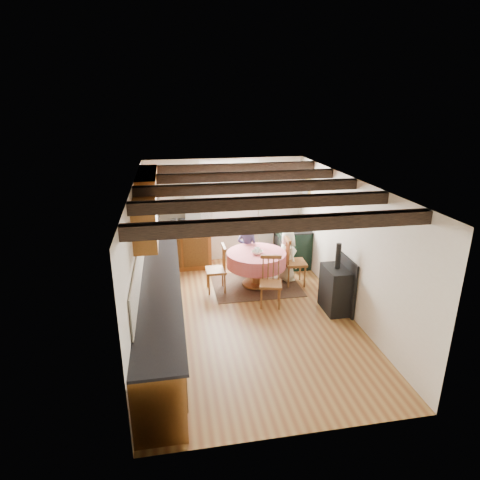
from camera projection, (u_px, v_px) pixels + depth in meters
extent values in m
cube|color=#A0773C|center=(248.00, 316.00, 7.19)|extent=(3.60, 5.50, 0.00)
cube|color=white|center=(249.00, 182.00, 6.39)|extent=(3.60, 5.50, 0.00)
cube|color=silver|center=(225.00, 211.00, 9.34)|extent=(3.60, 0.00, 2.40)
cube|color=silver|center=(300.00, 346.00, 4.23)|extent=(3.60, 0.00, 2.40)
cube|color=silver|center=(139.00, 260.00, 6.49)|extent=(0.00, 5.50, 2.40)
cube|color=silver|center=(349.00, 246.00, 7.09)|extent=(0.00, 5.50, 2.40)
cube|color=#35261B|center=(284.00, 224.00, 4.56)|extent=(3.60, 0.16, 0.16)
cube|color=#35261B|center=(263.00, 203.00, 5.49)|extent=(3.60, 0.16, 0.16)
cube|color=#35261B|center=(249.00, 188.00, 6.42)|extent=(3.60, 0.16, 0.16)
cube|color=#35261B|center=(238.00, 176.00, 7.35)|extent=(3.60, 0.16, 0.16)
cube|color=#35261B|center=(230.00, 168.00, 8.28)|extent=(3.60, 0.16, 0.16)
cube|color=beige|center=(141.00, 253.00, 6.77)|extent=(0.02, 4.50, 0.55)
cube|color=beige|center=(182.00, 213.00, 9.16)|extent=(1.40, 0.02, 0.55)
cube|color=brown|center=(161.00, 301.00, 6.79)|extent=(0.60, 5.30, 0.88)
cube|color=brown|center=(181.00, 249.00, 9.14)|extent=(1.30, 0.60, 0.88)
cube|color=black|center=(160.00, 275.00, 6.64)|extent=(0.64, 5.30, 0.04)
cube|color=black|center=(181.00, 229.00, 8.97)|extent=(1.30, 0.64, 0.04)
cube|color=brown|center=(148.00, 197.00, 7.38)|extent=(0.34, 1.80, 0.90)
cube|color=brown|center=(145.00, 223.00, 6.01)|extent=(0.34, 0.90, 0.70)
cube|color=white|center=(229.00, 194.00, 9.21)|extent=(1.34, 0.03, 1.54)
cube|color=white|center=(229.00, 193.00, 9.22)|extent=(1.20, 0.01, 1.40)
cube|color=#B2BEAA|center=(193.00, 217.00, 9.16)|extent=(0.35, 0.10, 2.10)
cube|color=#B2BEAA|center=(266.00, 214.00, 9.44)|extent=(0.35, 0.10, 2.10)
cylinder|color=black|center=(230.00, 168.00, 8.93)|extent=(2.00, 0.03, 0.03)
cube|color=gold|center=(306.00, 190.00, 9.05)|extent=(0.04, 0.50, 0.60)
cylinder|color=silver|center=(270.00, 188.00, 9.32)|extent=(0.30, 0.02, 0.30)
cube|color=#3B1D17|center=(256.00, 285.00, 8.35)|extent=(1.75, 1.36, 0.01)
imported|color=#343256|center=(247.00, 249.00, 8.70)|extent=(0.50, 0.41, 1.18)
imported|color=beige|center=(287.00, 256.00, 8.42)|extent=(0.46, 0.60, 1.09)
imported|color=silver|center=(257.00, 252.00, 8.06)|extent=(0.30, 0.30, 0.05)
imported|color=silver|center=(257.00, 252.00, 8.02)|extent=(0.29, 0.29, 0.07)
imported|color=silver|center=(257.00, 250.00, 8.11)|extent=(0.12, 0.12, 0.10)
cylinder|color=#262628|center=(174.00, 224.00, 8.86)|extent=(0.14, 0.14, 0.24)
cylinder|color=#262628|center=(182.00, 223.00, 9.06)|extent=(0.17, 0.17, 0.19)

